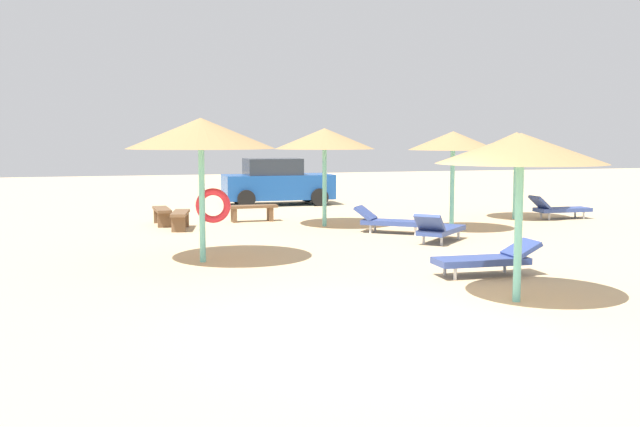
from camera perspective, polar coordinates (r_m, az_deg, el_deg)
ground_plane at (r=9.79m, az=5.15°, el=-8.78°), size 80.00×80.00×0.00m
parasol_0 at (r=11.27m, az=15.49°, el=4.89°), size 2.55×2.55×2.56m
parasol_1 at (r=22.89m, az=15.18°, el=5.41°), size 2.61×2.61×2.65m
parasol_2 at (r=20.28m, az=0.36°, el=5.88°), size 2.80×2.80×2.75m
parasol_3 at (r=19.61m, az=10.41°, el=5.61°), size 2.38×2.38×2.65m
parasol_4 at (r=14.58m, az=-9.33°, el=6.13°), size 2.95×2.95×2.88m
lounger_0 at (r=13.46m, az=13.06°, el=-3.49°), size 1.94×0.72×0.63m
lounger_1 at (r=23.40m, az=18.24°, el=0.37°), size 1.90×0.70×0.73m
lounger_2 at (r=19.03m, az=5.50°, el=-0.59°), size 1.90×1.66×0.69m
lounger_3 at (r=17.48m, az=9.38°, el=-1.21°), size 1.80×1.76×0.75m
bench_0 at (r=21.11m, az=-12.31°, el=0.03°), size 0.44×1.51×0.49m
bench_1 at (r=21.60m, az=-5.36°, el=0.28°), size 1.51×0.44×0.49m
bench_2 at (r=20.02m, az=-10.92°, el=-0.26°), size 0.69×1.55×0.49m
parked_car at (r=26.90m, az=-3.42°, el=2.44°), size 4.03×2.03×1.72m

